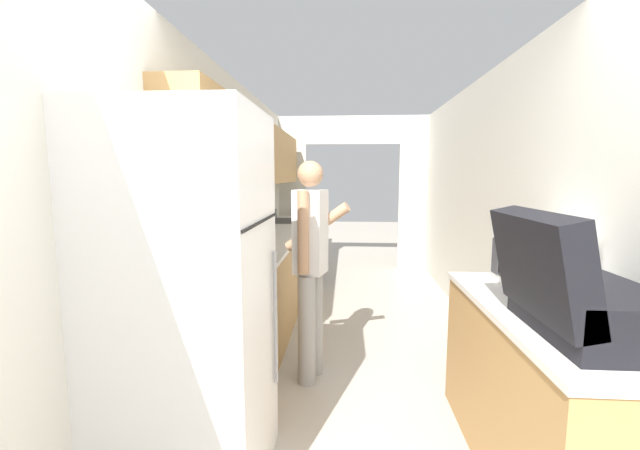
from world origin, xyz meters
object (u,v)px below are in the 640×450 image
object	(u,v)px
range_oven	(290,250)
refrigerator	(188,304)
microwave	(537,262)
person	(311,265)
suitcase	(573,294)

from	to	relation	value
range_oven	refrigerator	bearing A→B (deg)	-89.15
microwave	person	bearing A→B (deg)	159.12
range_oven	microwave	world-z (taller)	microwave
person	refrigerator	bearing A→B (deg)	169.53
refrigerator	person	size ratio (longest dim) A/B	1.12
refrigerator	suitcase	world-z (taller)	refrigerator
refrigerator	microwave	size ratio (longest dim) A/B	3.75
range_oven	suitcase	size ratio (longest dim) A/B	1.60
microwave	refrigerator	bearing A→B (deg)	-164.45
person	microwave	bearing A→B (deg)	-95.82
range_oven	microwave	bearing A→B (deg)	-59.79
person	microwave	size ratio (longest dim) A/B	3.35
person	suitcase	bearing A→B (deg)	-120.36
range_oven	person	xyz separation A→B (m)	(0.56, -2.79, 0.43)
suitcase	person	bearing A→B (deg)	134.58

